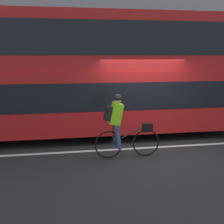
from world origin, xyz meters
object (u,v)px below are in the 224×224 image
Objects in this scene: trash_bin at (222,98)px; street_sign_post at (187,80)px; bus at (92,70)px; cyclist_on_bike at (121,124)px.

street_sign_post reaches higher than trash_bin.
bus reaches higher than trash_bin.
trash_bin is (6.45, 3.22, -1.51)m from bus.
street_sign_post is at bearing 34.51° from bus.
trash_bin is at bearing 0.20° from street_sign_post.
cyclist_on_bike is 8.21m from trash_bin.
street_sign_post is at bearing 52.65° from cyclist_on_bike.
bus is at bearing -145.49° from street_sign_post.
cyclist_on_bike is 1.64× the size of trash_bin.
cyclist_on_bike is at bearing -137.23° from trash_bin.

